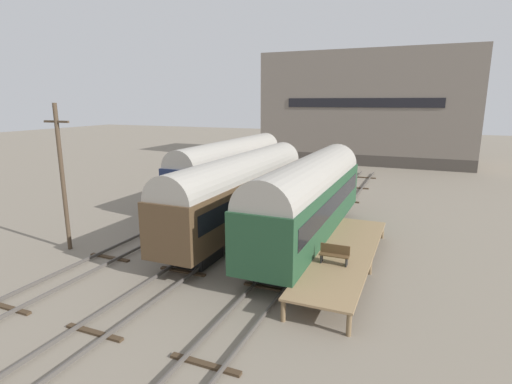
{
  "coord_description": "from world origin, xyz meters",
  "views": [
    {
      "loc": [
        10.84,
        -19.0,
        8.53
      ],
      "look_at": [
        0.0,
        6.61,
        2.2
      ],
      "focal_mm": 28.0,
      "sensor_mm": 36.0,
      "label": 1
    }
  ],
  "objects_px": {
    "train_car_brown": "(241,188)",
    "bench": "(335,254)",
    "train_car_navy": "(231,165)",
    "utility_pole": "(62,176)",
    "train_car_green": "(309,196)",
    "person_worker": "(146,239)"
  },
  "relations": [
    {
      "from": "train_car_green",
      "to": "train_car_navy",
      "type": "height_order",
      "value": "train_car_green"
    },
    {
      "from": "train_car_navy",
      "to": "train_car_brown",
      "type": "height_order",
      "value": "train_car_navy"
    },
    {
      "from": "train_car_navy",
      "to": "train_car_brown",
      "type": "bearing_deg",
      "value": -59.64
    },
    {
      "from": "train_car_green",
      "to": "train_car_brown",
      "type": "bearing_deg",
      "value": 172.25
    },
    {
      "from": "train_car_navy",
      "to": "utility_pole",
      "type": "height_order",
      "value": "utility_pole"
    },
    {
      "from": "bench",
      "to": "person_worker",
      "type": "height_order",
      "value": "bench"
    },
    {
      "from": "train_car_brown",
      "to": "bench",
      "type": "bearing_deg",
      "value": -35.89
    },
    {
      "from": "bench",
      "to": "person_worker",
      "type": "relative_size",
      "value": 0.76
    },
    {
      "from": "train_car_brown",
      "to": "person_worker",
      "type": "distance_m",
      "value": 7.12
    },
    {
      "from": "train_car_green",
      "to": "person_worker",
      "type": "distance_m",
      "value": 9.69
    },
    {
      "from": "train_car_green",
      "to": "utility_pole",
      "type": "relative_size",
      "value": 1.87
    },
    {
      "from": "train_car_green",
      "to": "person_worker",
      "type": "relative_size",
      "value": 8.62
    },
    {
      "from": "train_car_green",
      "to": "utility_pole",
      "type": "bearing_deg",
      "value": -154.05
    },
    {
      "from": "train_car_navy",
      "to": "utility_pole",
      "type": "xyz_separation_m",
      "value": [
        -3.22,
        -15.02,
        1.37
      ]
    },
    {
      "from": "train_car_green",
      "to": "person_worker",
      "type": "height_order",
      "value": "train_car_green"
    },
    {
      "from": "bench",
      "to": "train_car_brown",
      "type": "bearing_deg",
      "value": 144.11
    },
    {
      "from": "person_worker",
      "to": "utility_pole",
      "type": "xyz_separation_m",
      "value": [
        -5.09,
        -0.65,
        3.27
      ]
    },
    {
      "from": "train_car_green",
      "to": "train_car_brown",
      "type": "xyz_separation_m",
      "value": [
        -4.78,
        0.65,
        -0.06
      ]
    },
    {
      "from": "person_worker",
      "to": "train_car_brown",
      "type": "bearing_deg",
      "value": 64.94
    },
    {
      "from": "utility_pole",
      "to": "train_car_navy",
      "type": "bearing_deg",
      "value": 77.89
    },
    {
      "from": "person_worker",
      "to": "train_car_navy",
      "type": "bearing_deg",
      "value": 97.41
    },
    {
      "from": "train_car_brown",
      "to": "bench",
      "type": "xyz_separation_m",
      "value": [
        7.35,
        -5.32,
        -1.5
      ]
    }
  ]
}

